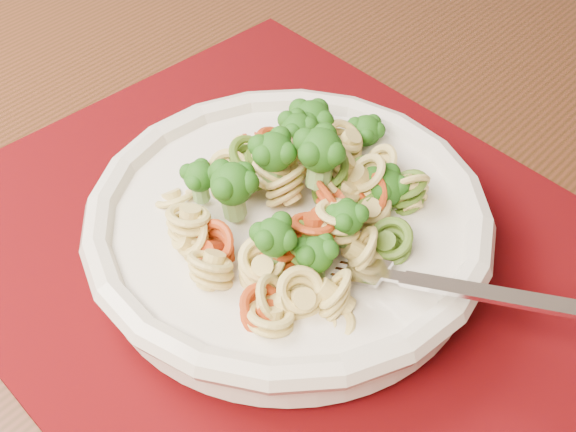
% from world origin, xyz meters
% --- Properties ---
extents(dining_table, '(1.45, 1.18, 0.73)m').
position_xyz_m(dining_table, '(0.37, 0.60, 0.62)').
color(dining_table, '#4C2515').
rests_on(dining_table, ground).
extents(placemat, '(0.61, 0.56, 0.00)m').
position_xyz_m(placemat, '(0.39, 0.53, 0.73)').
color(placemat, '#520603').
rests_on(placemat, dining_table).
extents(pasta_bowl, '(0.26, 0.26, 0.05)m').
position_xyz_m(pasta_bowl, '(0.38, 0.53, 0.76)').
color(pasta_bowl, silver).
rests_on(pasta_bowl, placemat).
extents(pasta_broccoli_heap, '(0.22, 0.22, 0.06)m').
position_xyz_m(pasta_broccoli_heap, '(0.38, 0.53, 0.78)').
color(pasta_broccoli_heap, '#E4CA70').
rests_on(pasta_broccoli_heap, pasta_bowl).
extents(fork, '(0.18, 0.06, 0.08)m').
position_xyz_m(fork, '(0.44, 0.50, 0.78)').
color(fork, silver).
rests_on(fork, pasta_bowl).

